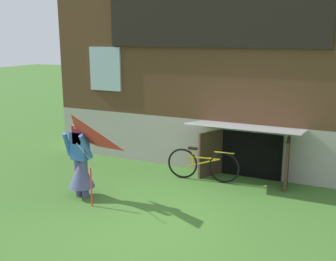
# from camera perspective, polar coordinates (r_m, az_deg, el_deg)

# --- Properties ---
(ground_plane) EXTENTS (60.00, 60.00, 0.00)m
(ground_plane) POSITION_cam_1_polar(r_m,az_deg,el_deg) (7.25, -2.47, -12.65)
(ground_plane) COLOR #3D6B28
(log_house) EXTENTS (8.49, 6.08, 4.90)m
(log_house) POSITION_cam_1_polar(r_m,az_deg,el_deg) (11.68, 10.02, 9.55)
(log_house) COLOR #9E998E
(log_house) RESTS_ON ground_plane
(person) EXTENTS (0.61, 0.52, 1.56)m
(person) POSITION_cam_1_polar(r_m,az_deg,el_deg) (8.21, -12.20, -4.87)
(person) COLOR #474C75
(person) RESTS_ON ground_plane
(kite) EXTENTS (1.17, 1.07, 1.72)m
(kite) POSITION_cam_1_polar(r_m,az_deg,el_deg) (7.46, -13.32, -1.25)
(kite) COLOR red
(kite) RESTS_ON ground_plane
(bicycle_yellow) EXTENTS (1.64, 0.21, 0.75)m
(bicycle_yellow) POSITION_cam_1_polar(r_m,az_deg,el_deg) (9.05, 4.91, -4.83)
(bicycle_yellow) COLOR black
(bicycle_yellow) RESTS_ON ground_plane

